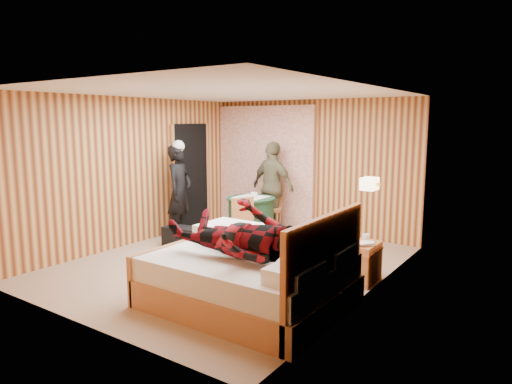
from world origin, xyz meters
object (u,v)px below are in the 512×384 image
Objects in this scene: man_at_table at (273,187)px; bed at (252,276)px; round_table at (251,218)px; man_on_bed at (242,222)px; chair_near at (240,218)px; nightstand at (361,262)px; duffel_bag at (182,237)px; woman_standing at (180,192)px; chair_far at (270,204)px; wall_lamp at (370,184)px.

bed is at bearing 130.58° from man_at_table.
man_on_bed is (1.73, -2.64, 0.63)m from round_table.
nightstand is at bearing 108.37° from chair_near.
duffel_bag is at bearing -27.58° from chair_near.
round_table is at bearing 158.24° from nightstand.
nightstand is at bearing -21.76° from round_table.
nightstand is 1.95m from man_on_bed.
bed is at bearing 97.67° from man_on_bed.
chair_near is at bearing -101.54° from woman_standing.
chair_far is 0.53× the size of man_on_bed.
man_at_table is at bearing 146.98° from wall_lamp.
round_table is (-2.50, 0.90, -0.91)m from wall_lamp.
chair_far is (-2.49, 1.66, 0.27)m from nightstand.
duffel_bag is 2.05m from man_at_table.
man_on_bed reaches higher than chair_far.
chair_near is 1.34m from woman_standing.
round_table is at bearing 160.23° from wall_lamp.
wall_lamp is 1.03m from nightstand.
chair_near is at bearing 126.86° from man_on_bed.
man_at_table reaches higher than chair_far.
round_table is (-2.46, 0.98, 0.11)m from nightstand.
nightstand is 0.32× the size of woman_standing.
round_table is 0.51× the size of woman_standing.
chair_near is 1.32m from man_at_table.
chair_near reaches higher than nightstand.
woman_standing reaches higher than duffel_bag.
woman_standing is at bearing -151.19° from round_table.
chair_near is at bearing 169.07° from nightstand.
woman_standing reaches higher than wall_lamp.
wall_lamp is at bearing 110.50° from chair_near.
chair_far is 1.74m from woman_standing.
round_table is at bearing -134.54° from chair_near.
chair_near is 0.51× the size of woman_standing.
chair_far reaches higher than round_table.
chair_far is at bearing 146.27° from nightstand.
chair_near reaches higher than duffel_bag.
bed is at bearing -37.72° from duffel_bag.
wall_lamp is at bearing -109.76° from woman_standing.
wall_lamp is at bearing 159.09° from man_at_table.
chair_near is (-1.54, 1.87, 0.16)m from bed.
man_at_table reaches higher than round_table.
chair_near is (-2.30, 0.45, 0.23)m from nightstand.
man_on_bed is at bearing 129.33° from man_at_table.
chair_near reaches higher than round_table.
man_at_table reaches higher than chair_near.
wall_lamp is 3.68m from woman_standing.
man_on_bed reaches higher than woman_standing.
round_table is at bearing 125.23° from bed.
duffel_bag is at bearing -176.80° from wall_lamp.
man_at_table is at bearing 61.07° from duffel_bag.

